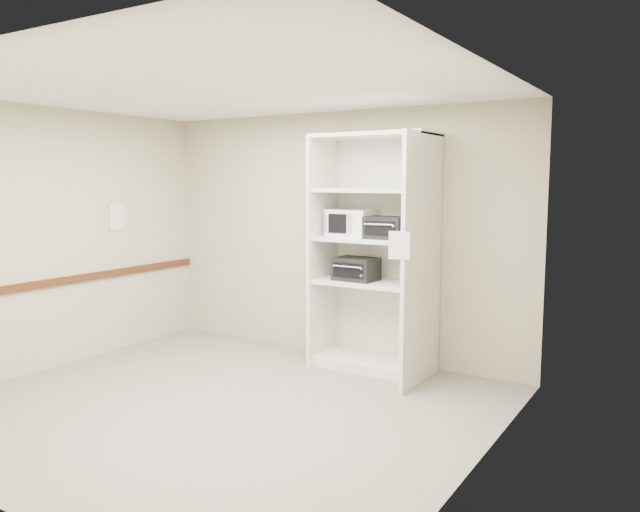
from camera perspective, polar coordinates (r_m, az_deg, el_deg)
The scene contains 12 objects.
floor at distance 5.64m, azimuth -9.15°, elevation -13.40°, with size 4.50×4.00×0.01m, color #615A53.
ceiling at distance 5.34m, azimuth -9.72°, elevation 14.90°, with size 4.50×4.00×0.01m, color white.
wall_back at distance 6.95m, azimuth 1.49°, elevation 1.96°, with size 4.50×0.02×2.70m, color tan.
wall_left at distance 7.01m, azimuth -23.43°, elevation 1.44°, with size 0.02×4.00×2.70m, color tan.
wall_right at distance 4.21m, azimuth 14.33°, elevation -1.46°, with size 0.02×4.00×2.70m, color tan.
shelving_unit at distance 6.40m, azimuth 5.30°, elevation -0.47°, with size 1.24×0.92×2.42m.
microwave at distance 6.57m, azimuth 2.88°, elevation 3.06°, with size 0.46×0.35×0.28m, color white.
toaster_oven_upper at distance 6.26m, azimuth 6.03°, elevation 2.60°, with size 0.39×0.29×0.22m, color black.
toaster_oven_lower at distance 6.48m, azimuth 3.32°, elevation -1.18°, with size 0.43×0.32×0.24m, color black.
paper_sign at distance 5.58m, azimuth 7.25°, elevation 0.96°, with size 0.19×0.01×0.25m, color white.
chair_rail at distance 7.04m, azimuth -23.15°, elevation -2.22°, with size 0.04×3.98×0.08m, color #3F1C0D.
wall_poster at distance 7.51m, azimuth -18.07°, elevation 3.41°, with size 0.01×0.21×0.29m, color white.
Camera 1 is at (3.49, -3.98, 1.94)m, focal length 35.00 mm.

